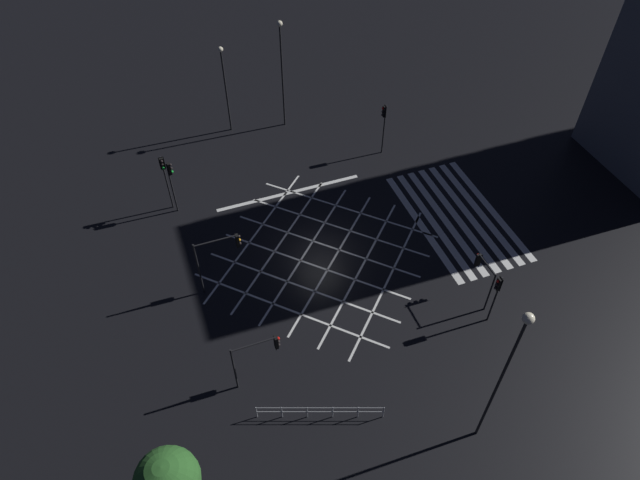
% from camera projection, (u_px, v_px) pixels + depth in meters
% --- Properties ---
extents(ground_plane, '(200.00, 200.00, 0.00)m').
position_uv_depth(ground_plane, '(320.00, 255.00, 37.69)').
color(ground_plane, black).
extents(road_markings, '(16.31, 21.38, 0.01)m').
position_uv_depth(road_markings, '(402.00, 229.00, 39.36)').
color(road_markings, silver).
rests_on(road_markings, ground_plane).
extents(traffic_light_median_north, '(0.36, 2.81, 4.37)m').
position_uv_depth(traffic_light_median_north, '(220.00, 252.00, 33.56)').
color(traffic_light_median_north, black).
rests_on(traffic_light_median_north, ground_plane).
extents(traffic_light_ne_main, '(0.39, 0.36, 4.58)m').
position_uv_depth(traffic_light_ne_main, '(165.00, 173.00, 38.41)').
color(traffic_light_ne_main, black).
rests_on(traffic_light_ne_main, ground_plane).
extents(traffic_light_sw_cross, '(0.36, 0.39, 3.96)m').
position_uv_depth(traffic_light_sw_cross, '(496.00, 291.00, 32.06)').
color(traffic_light_sw_cross, black).
rests_on(traffic_light_sw_cross, ground_plane).
extents(traffic_light_ne_cross, '(0.36, 0.39, 4.31)m').
position_uv_depth(traffic_light_ne_cross, '(171.00, 177.00, 38.37)').
color(traffic_light_ne_cross, black).
rests_on(traffic_light_ne_cross, ground_plane).
extents(traffic_light_nw_cross, '(0.36, 2.63, 3.73)m').
position_uv_depth(traffic_light_nw_cross, '(258.00, 352.00, 29.44)').
color(traffic_light_nw_cross, black).
rests_on(traffic_light_nw_cross, ground_plane).
extents(traffic_light_sw_main, '(2.00, 0.36, 3.31)m').
position_uv_depth(traffic_light_sw_main, '(483.00, 271.00, 33.61)').
color(traffic_light_sw_main, black).
rests_on(traffic_light_sw_main, ground_plane).
extents(traffic_light_se_cross, '(0.36, 0.39, 4.35)m').
position_uv_depth(traffic_light_se_cross, '(384.00, 120.00, 42.85)').
color(traffic_light_se_cross, black).
rests_on(traffic_light_se_cross, ground_plane).
extents(street_lamp_east, '(0.41, 0.41, 7.37)m').
position_uv_depth(street_lamp_east, '(224.00, 79.00, 43.76)').
color(street_lamp_east, black).
rests_on(street_lamp_east, ground_plane).
extents(street_lamp_west, '(0.50, 0.50, 10.38)m').
position_uv_depth(street_lamp_west, '(509.00, 362.00, 24.23)').
color(street_lamp_west, black).
rests_on(street_lamp_west, ground_plane).
extents(street_lamp_far, '(0.45, 0.45, 9.00)m').
position_uv_depth(street_lamp_far, '(282.00, 60.00, 43.42)').
color(street_lamp_far, black).
rests_on(street_lamp_far, ground_plane).
extents(pedestrian_railing, '(2.35, 6.23, 1.05)m').
position_uv_depth(pedestrian_railing, '(320.00, 411.00, 29.44)').
color(pedestrian_railing, '#9EA0A5').
rests_on(pedestrian_railing, ground_plane).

